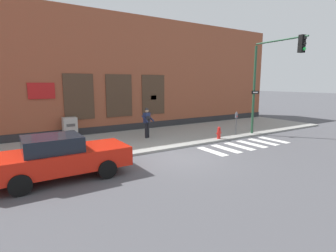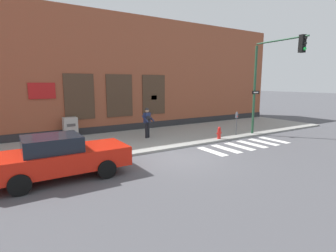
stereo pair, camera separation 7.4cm
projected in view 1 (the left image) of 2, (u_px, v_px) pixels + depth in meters
The scene contains 10 objects.
ground_plane at pixel (179, 157), 11.75m from camera, with size 160.00×160.00×0.00m, color #4C4C51.
sidewalk at pixel (139, 140), 15.16m from camera, with size 28.00×5.66×0.11m.
building_backdrop at pixel (108, 75), 18.55m from camera, with size 28.00×4.06×7.70m.
crosswalk at pixel (246, 145), 14.01m from camera, with size 5.20×1.90×0.01m.
red_car at pixel (59, 157), 9.07m from camera, with size 4.60×1.99×1.53m.
busker at pixel (147, 121), 15.21m from camera, with size 0.78×0.65×1.75m.
traffic_light at pixel (271, 71), 15.13m from camera, with size 0.65×3.43×5.61m.
parking_meter at pixel (236, 120), 16.14m from camera, with size 0.13×0.11×1.44m.
utility_box at pixel (70, 128), 15.29m from camera, with size 0.79×0.56×1.20m.
fire_hydrant at pixel (219, 133), 15.09m from camera, with size 0.38×0.20×0.70m.
Camera 1 is at (-6.53, -9.31, 3.33)m, focal length 28.00 mm.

